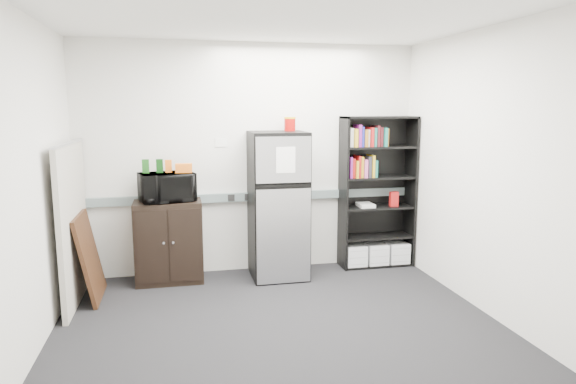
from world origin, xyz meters
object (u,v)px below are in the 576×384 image
at_px(microwave, 167,187).
at_px(cubicle_partition, 73,223).
at_px(bookshelf, 377,193).
at_px(refrigerator, 278,205).
at_px(cabinet, 169,241).

bearing_deg(microwave, cubicle_partition, -170.73).
bearing_deg(cubicle_partition, bookshelf, 8.06).
bearing_deg(refrigerator, cubicle_partition, -170.97).
bearing_deg(bookshelf, cabinet, -178.53).
distance_m(cubicle_partition, microwave, 1.04).
distance_m(bookshelf, cubicle_partition, 3.46).
bearing_deg(cubicle_partition, cabinet, 24.63).
relative_size(cabinet, refrigerator, 0.55).
height_order(cubicle_partition, microwave, cubicle_partition).
bearing_deg(cabinet, microwave, -90.00).
distance_m(cabinet, refrigerator, 1.30).
distance_m(bookshelf, microwave, 2.52).
bearing_deg(refrigerator, bookshelf, 6.57).
distance_m(microwave, refrigerator, 1.27).
relative_size(bookshelf, microwave, 3.23).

